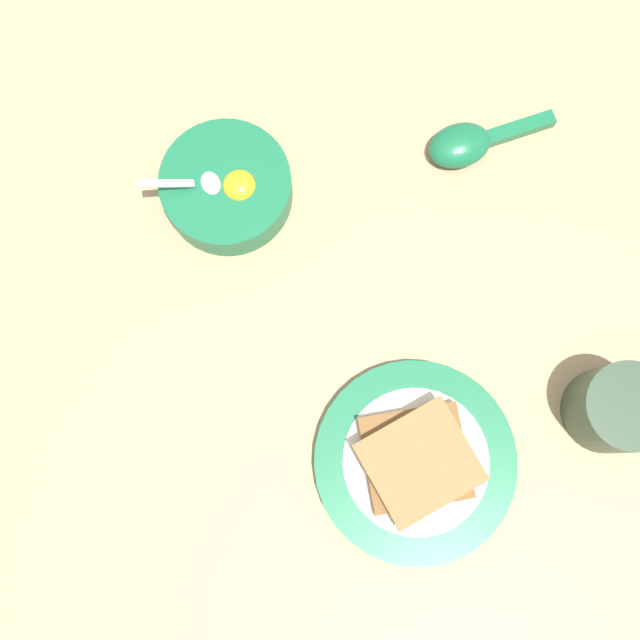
# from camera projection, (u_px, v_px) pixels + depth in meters

# --- Properties ---
(ground_plane) EXTENTS (3.00, 3.00, 0.00)m
(ground_plane) POSITION_uv_depth(u_px,v_px,m) (333.00, 295.00, 0.75)
(ground_plane) COLOR tan
(egg_bowl) EXTENTS (0.13, 0.14, 0.07)m
(egg_bowl) POSITION_uv_depth(u_px,v_px,m) (227.00, 187.00, 0.75)
(egg_bowl) COLOR #196B42
(egg_bowl) RESTS_ON ground_plane
(toast_plate) EXTENTS (0.19, 0.19, 0.02)m
(toast_plate) POSITION_uv_depth(u_px,v_px,m) (418.00, 460.00, 0.71)
(toast_plate) COLOR #196B42
(toast_plate) RESTS_ON ground_plane
(toast_sandwich) EXTENTS (0.11, 0.11, 0.03)m
(toast_sandwich) POSITION_uv_depth(u_px,v_px,m) (417.00, 460.00, 0.69)
(toast_sandwich) COLOR brown
(toast_sandwich) RESTS_ON toast_plate
(soup_spoon) EXTENTS (0.05, 0.14, 0.03)m
(soup_spoon) POSITION_uv_depth(u_px,v_px,m) (468.00, 143.00, 0.77)
(soup_spoon) COLOR #196B42
(soup_spoon) RESTS_ON ground_plane
(drinking_cup) EXTENTS (0.08, 0.08, 0.07)m
(drinking_cup) POSITION_uv_depth(u_px,v_px,m) (617.00, 408.00, 0.69)
(drinking_cup) COLOR #334733
(drinking_cup) RESTS_ON ground_plane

